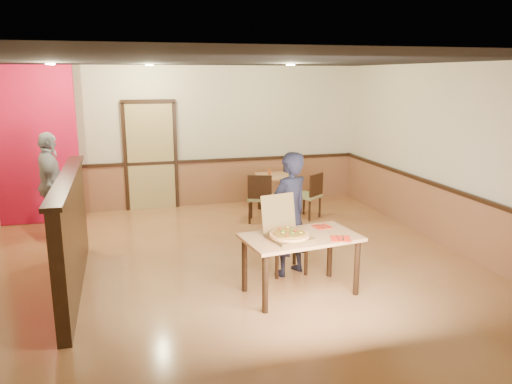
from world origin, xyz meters
TOP-DOWN VIEW (x-y plane):
  - floor at (0.00, 0.00)m, footprint 7.00×7.00m
  - ceiling at (0.00, 0.00)m, footprint 7.00×7.00m
  - wall_back at (0.00, 3.50)m, footprint 7.00×0.00m
  - wall_right at (3.50, 0.00)m, footprint 0.00×7.00m
  - wainscot_back at (0.00, 3.47)m, footprint 7.00×0.04m
  - chair_rail_back at (0.00, 3.45)m, footprint 7.00×0.06m
  - wainscot_right at (3.47, 0.00)m, footprint 0.04×7.00m
  - chair_rail_right at (3.45, 0.00)m, footprint 0.06×7.00m
  - back_door at (-0.80, 3.46)m, footprint 0.90×0.06m
  - booth_partition at (-2.00, -0.20)m, footprint 0.20×3.10m
  - red_accent_panel at (-2.90, 3.00)m, footprint 1.60×0.20m
  - spot_a at (-2.30, 1.80)m, footprint 0.14×0.14m
  - spot_b at (-0.80, 2.50)m, footprint 0.14×0.14m
  - spot_c at (1.40, 1.50)m, footprint 0.14×0.14m
  - main_table at (0.67, -1.08)m, footprint 1.47×0.96m
  - diner_chair at (0.73, -0.30)m, footprint 0.52×0.52m
  - side_chair_left at (1.02, 1.95)m, footprint 0.57×0.57m
  - side_chair_right at (1.98, 1.96)m, footprint 0.60×0.60m
  - side_table at (1.49, 2.56)m, footprint 0.75×0.75m
  - diner at (0.74, -0.46)m, footprint 0.72×0.62m
  - passerby at (-2.51, 2.16)m, footprint 0.53×1.05m
  - pizza_box at (0.49, -1.11)m, footprint 0.56×0.62m
  - pizza at (0.50, -1.16)m, footprint 0.51×0.51m
  - napkin_near at (1.09, -1.31)m, footprint 0.29×0.29m
  - napkin_far at (1.06, -0.81)m, footprint 0.24×0.24m
  - condiment at (1.35, 2.49)m, footprint 0.06×0.06m

SIDE VIEW (x-z plane):
  - floor at x=0.00m, z-range 0.00..0.00m
  - wainscot_back at x=0.00m, z-range 0.00..0.90m
  - wainscot_right at x=3.47m, z-range 0.00..0.90m
  - side_chair_right at x=1.98m, z-range 0.04..0.90m
  - side_chair_left at x=1.02m, z-range 0.04..0.94m
  - diner_chair at x=0.73m, z-range 0.05..1.06m
  - side_table at x=1.49m, z-range 0.19..0.93m
  - main_table at x=0.67m, z-range 0.26..1.00m
  - booth_partition at x=-2.00m, z-range 0.01..1.46m
  - napkin_far at x=1.06m, z-range 0.73..0.74m
  - napkin_near at x=1.09m, z-range 0.73..0.75m
  - pizza at x=0.50m, z-range 0.77..0.80m
  - pizza_box at x=0.49m, z-range 0.56..1.04m
  - condiment at x=1.35m, z-range 0.74..0.88m
  - diner at x=0.74m, z-range 0.00..1.66m
  - passerby at x=-2.51m, z-range 0.00..1.72m
  - chair_rail_back at x=0.00m, z-range 0.89..0.95m
  - chair_rail_right at x=3.45m, z-range 0.89..0.95m
  - back_door at x=-0.80m, z-range 0.00..2.10m
  - red_accent_panel at x=-2.90m, z-range 0.01..2.79m
  - wall_back at x=0.00m, z-range -2.10..4.90m
  - wall_right at x=3.50m, z-range -2.10..4.90m
  - spot_a at x=-2.30m, z-range 2.77..2.79m
  - spot_b at x=-0.80m, z-range 2.77..2.79m
  - spot_c at x=1.40m, z-range 2.77..2.79m
  - ceiling at x=0.00m, z-range 2.80..2.80m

